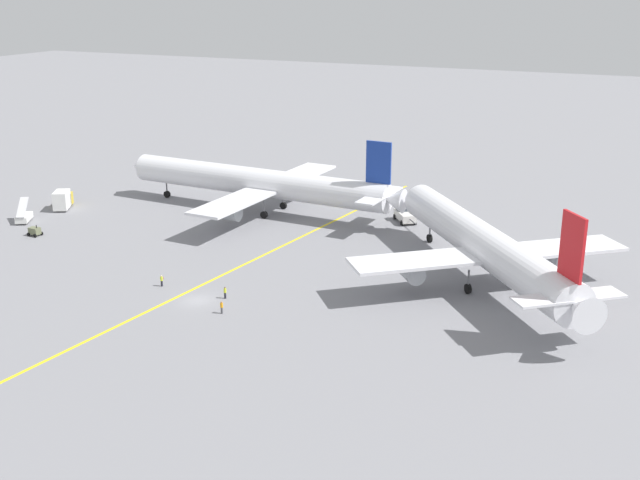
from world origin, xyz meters
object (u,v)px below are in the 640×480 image
airliner_at_gate_left (259,183)px  ground_crew_marshaller_foreground (225,292)px  gse_stair_truck_yellow (24,216)px  pushback_tug (405,215)px  gse_catering_truck_tall (63,200)px  airliner_being_pushed (484,245)px  gse_gpu_cart_small (35,231)px  ground_crew_ramp_agent_by_cones (162,280)px  ground_crew_wing_walker_right (222,307)px

airliner_at_gate_left → ground_crew_marshaller_foreground: 41.81m
airliner_at_gate_left → gse_stair_truck_yellow: airliner_at_gate_left is taller
ground_crew_marshaller_foreground → airliner_at_gate_left: bearing=112.7°
pushback_tug → gse_catering_truck_tall: (-59.76, -18.56, 0.51)m
airliner_being_pushed → gse_catering_truck_tall: 79.37m
gse_gpu_cart_small → ground_crew_ramp_agent_by_cones: gse_gpu_cart_small is taller
gse_stair_truck_yellow → ground_crew_marshaller_foreground: bearing=-17.0°
gse_stair_truck_yellow → gse_catering_truck_tall: 9.45m
airliner_being_pushed → gse_gpu_cart_small: (-72.01, -9.53, -4.81)m
airliner_at_gate_left → gse_stair_truck_yellow: size_ratio=11.61×
pushback_tug → ground_crew_marshaller_foreground: pushback_tug is taller
ground_crew_marshaller_foreground → gse_stair_truck_yellow: bearing=163.0°
pushback_tug → gse_stair_truck_yellow: size_ratio=1.55×
airliner_at_gate_left → airliner_being_pushed: (45.44, -18.70, 0.24)m
pushback_tug → ground_crew_wing_walker_right: 48.35m
pushback_tug → gse_gpu_cart_small: (-52.65, -33.15, -0.45)m
ground_crew_wing_walker_right → airliner_being_pushed: bearing=41.6°
ground_crew_marshaller_foreground → ground_crew_ramp_agent_by_cones: size_ratio=1.03×
ground_crew_ramp_agent_by_cones → airliner_at_gate_left: bearing=98.7°
airliner_being_pushed → gse_gpu_cart_small: airliner_being_pushed is taller
airliner_at_gate_left → ground_crew_ramp_agent_by_cones: bearing=-81.3°
gse_gpu_cart_small → ground_crew_marshaller_foreground: 43.80m
airliner_at_gate_left → pushback_tug: (26.08, 4.92, -4.11)m
airliner_being_pushed → pushback_tug: 30.85m
airliner_being_pushed → gse_stair_truck_yellow: airliner_being_pushed is taller
pushback_tug → gse_catering_truck_tall: bearing=-162.7°
ground_crew_wing_walker_right → ground_crew_marshaller_foreground: size_ratio=1.00×
ground_crew_wing_walker_right → ground_crew_marshaller_foreground: bearing=116.5°
gse_catering_truck_tall → airliner_at_gate_left: bearing=22.0°
airliner_being_pushed → ground_crew_wing_walker_right: (-27.18, -24.09, -4.74)m
gse_stair_truck_yellow → ground_crew_marshaller_foreground: size_ratio=2.97×
airliner_at_gate_left → ground_crew_marshaller_foreground: bearing=-67.3°
gse_gpu_cart_small → gse_catering_truck_tall: bearing=116.0°
airliner_at_gate_left → airliner_being_pushed: airliner_being_pushed is taller
gse_gpu_cart_small → ground_crew_marshaller_foreground: (42.62, -10.12, 0.06)m
gse_catering_truck_tall → gse_stair_truck_yellow: bearing=-91.7°
gse_catering_truck_tall → gse_gpu_cart_small: bearing=-64.0°
ground_crew_marshaller_foreground → ground_crew_ramp_agent_by_cones: 10.20m
airliner_at_gate_left → gse_stair_truck_yellow: (-33.96, -23.06, -4.33)m
airliner_at_gate_left → ground_crew_ramp_agent_by_cones: (5.85, -38.21, -4.52)m
airliner_at_gate_left → pushback_tug: airliner_at_gate_left is taller
ground_crew_marshaller_foreground → pushback_tug: bearing=76.9°
pushback_tug → gse_gpu_cart_small: pushback_tug is taller
gse_stair_truck_yellow → ground_crew_marshaller_foreground: (50.01, -15.29, -0.17)m
ground_crew_wing_walker_right → ground_crew_ramp_agent_by_cones: size_ratio=1.03×
airliner_at_gate_left → gse_stair_truck_yellow: bearing=-145.8°
gse_catering_truck_tall → ground_crew_ramp_agent_by_cones: bearing=-31.9°
gse_gpu_cart_small → airliner_at_gate_left: bearing=46.7°
gse_catering_truck_tall → airliner_being_pushed: bearing=-3.7°
gse_stair_truck_yellow → ground_crew_ramp_agent_by_cones: gse_stair_truck_yellow is taller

